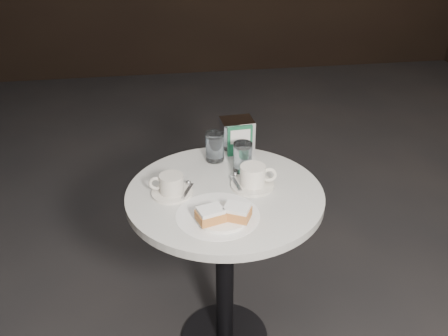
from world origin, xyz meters
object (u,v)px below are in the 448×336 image
(beignet_plate, at_px, (223,215))
(water_glass_right, at_px, (243,157))
(napkin_dispenser, at_px, (237,137))
(coffee_cup_left, at_px, (171,186))
(water_glass_left, at_px, (215,147))
(cafe_table, at_px, (225,237))
(coffee_cup_right, at_px, (253,178))

(beignet_plate, height_order, water_glass_right, water_glass_right)
(napkin_dispenser, bearing_deg, beignet_plate, -108.99)
(beignet_plate, height_order, coffee_cup_left, coffee_cup_left)
(coffee_cup_left, bearing_deg, water_glass_left, 59.98)
(napkin_dispenser, bearing_deg, cafe_table, -111.77)
(cafe_table, distance_m, beignet_plate, 0.28)
(water_glass_left, distance_m, water_glass_right, 0.14)
(cafe_table, height_order, water_glass_left, water_glass_left)
(beignet_plate, height_order, coffee_cup_right, coffee_cup_right)
(coffee_cup_left, xyz_separation_m, napkin_dispenser, (0.28, 0.27, 0.04))
(coffee_cup_left, relative_size, water_glass_right, 1.44)
(cafe_table, relative_size, coffee_cup_right, 4.25)
(water_glass_left, bearing_deg, beignet_plate, -93.95)
(water_glass_left, xyz_separation_m, napkin_dispenser, (0.10, 0.04, 0.02))
(beignet_plate, distance_m, water_glass_left, 0.41)
(coffee_cup_left, bearing_deg, coffee_cup_right, 10.82)
(coffee_cup_right, distance_m, water_glass_left, 0.24)
(cafe_table, bearing_deg, coffee_cup_left, 175.69)
(coffee_cup_left, distance_m, napkin_dispenser, 0.39)
(coffee_cup_right, bearing_deg, coffee_cup_left, -170.78)
(cafe_table, height_order, beignet_plate, beignet_plate)
(coffee_cup_left, xyz_separation_m, coffee_cup_right, (0.29, 0.01, 0.00))
(coffee_cup_left, relative_size, water_glass_left, 1.42)
(water_glass_left, relative_size, water_glass_right, 1.02)
(cafe_table, xyz_separation_m, napkin_dispenser, (0.09, 0.28, 0.27))
(napkin_dispenser, bearing_deg, water_glass_right, -94.95)
(cafe_table, bearing_deg, coffee_cup_right, 12.25)
(cafe_table, xyz_separation_m, water_glass_right, (0.09, 0.14, 0.25))
(beignet_plate, bearing_deg, water_glass_right, 68.86)
(cafe_table, relative_size, napkin_dispenser, 5.12)
(beignet_plate, xyz_separation_m, coffee_cup_right, (0.14, 0.19, 0.01))
(water_glass_right, relative_size, napkin_dispenser, 0.78)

